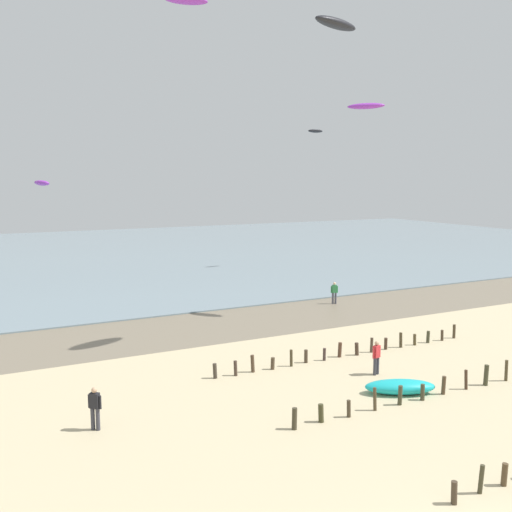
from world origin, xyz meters
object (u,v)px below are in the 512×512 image
Objects in this scene: grounded_kite at (400,387)px; kite_aloft_4 at (186,0)px; person_mid_beach at (376,357)px; person_by_waterline at (334,292)px; kite_aloft_3 at (315,131)px; kite_aloft_6 at (336,24)px; kite_aloft_0 at (366,106)px; person_nearest_camera at (95,407)px; kite_aloft_2 at (42,183)px.

grounded_kite is 1.27× the size of kite_aloft_4.
kite_aloft_4 reaches higher than person_mid_beach.
person_by_waterline is 0.87× the size of kite_aloft_3.
person_mid_beach is 18.24m from kite_aloft_6.
kite_aloft_0 is 13.98m from kite_aloft_4.
person_nearest_camera is 0.67× the size of kite_aloft_0.
person_by_waterline is (7.41, 14.38, 0.00)m from person_mid_beach.
kite_aloft_0 is at bearing 84.75° from grounded_kite.
kite_aloft_2 is 0.87× the size of kite_aloft_6.
person_mid_beach is at bearing 100.79° from grounded_kite.
person_by_waterline is 14.09m from kite_aloft_0.
kite_aloft_6 is (-5.97, -4.92, 3.60)m from kite_aloft_0.
kite_aloft_3 is 0.56× the size of kite_aloft_6.
person_by_waterline is 0.57× the size of kite_aloft_2.
person_nearest_camera and person_by_waterline have the same top height.
kite_aloft_0 is at bearing 27.58° from person_nearest_camera.
kite_aloft_0 is 31.64m from kite_aloft_2.
person_mid_beach is 37.48m from kite_aloft_3.
kite_aloft_6 reaches higher than person_by_waterline.
kite_aloft_2 is (-10.38, 38.59, 8.88)m from grounded_kite.
grounded_kite is at bearing -122.51° from kite_aloft_6.
person_by_waterline is at bearing 27.10° from kite_aloft_4.
kite_aloft_2 is 33.81m from kite_aloft_6.
person_by_waterline is 23.22m from kite_aloft_4.
grounded_kite is at bearing -115.52° from person_by_waterline.
person_mid_beach is 0.49× the size of kite_aloft_6.
person_by_waterline is at bearing 34.64° from kite_aloft_6.
person_nearest_camera is 22.95m from kite_aloft_4.
kite_aloft_0 reaches higher than person_mid_beach.
kite_aloft_3 reaches higher than kite_aloft_0.
person_nearest_camera is at bearing -177.68° from kite_aloft_6.
kite_aloft_3 reaches higher than person_mid_beach.
kite_aloft_3 reaches higher than grounded_kite.
person_by_waterline is (21.10, 14.51, 0.00)m from person_nearest_camera.
person_mid_beach is 0.57× the size of kite_aloft_2.
kite_aloft_2 is 1.54× the size of kite_aloft_3.
kite_aloft_6 is (14.96, 6.01, 17.22)m from person_nearest_camera.
person_mid_beach is 0.67× the size of kite_aloft_0.
person_mid_beach is at bearing -50.46° from kite_aloft_4.
person_nearest_camera is 13.69m from person_mid_beach.
grounded_kite is 1.05× the size of kite_aloft_2.
kite_aloft_4 is at bearing -146.18° from kite_aloft_3.
kite_aloft_0 is 0.74× the size of kite_aloft_6.
kite_aloft_6 reaches higher than kite_aloft_0.
person_mid_beach is 2.67m from grounded_kite.
grounded_kite is 40.06m from kite_aloft_3.
kite_aloft_6 is at bearing -125.80° from person_by_waterline.
grounded_kite is (13.03, -2.38, -0.60)m from person_nearest_camera.
kite_aloft_3 reaches higher than person_by_waterline.
person_by_waterline is at bearing 34.52° from person_nearest_camera.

